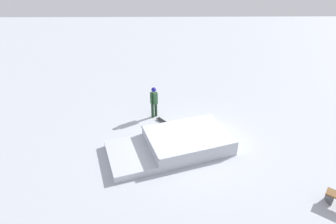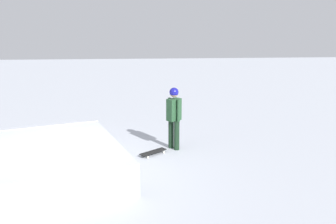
% 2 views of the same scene
% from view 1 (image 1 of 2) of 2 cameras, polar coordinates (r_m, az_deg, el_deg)
% --- Properties ---
extents(ground_plane, '(60.00, 60.00, 0.00)m').
position_cam_1_polar(ground_plane, '(13.28, 4.52, -6.60)').
color(ground_plane, '#B2B7C1').
extents(skate_ramp, '(5.95, 4.18, 0.74)m').
position_cam_1_polar(skate_ramp, '(12.82, 2.03, -6.26)').
color(skate_ramp, silver).
rests_on(skate_ramp, ground).
extents(skater, '(0.41, 0.43, 1.73)m').
position_cam_1_polar(skater, '(14.97, -2.84, 2.44)').
color(skater, black).
rests_on(skater, ground).
extents(skateboard, '(0.65, 0.75, 0.09)m').
position_cam_1_polar(skateboard, '(14.89, -1.12, -1.79)').
color(skateboard, black).
rests_on(skateboard, ground).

